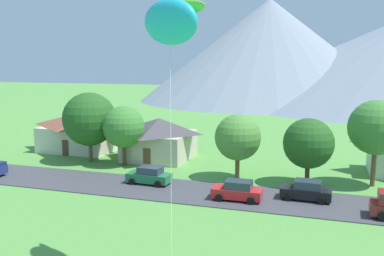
% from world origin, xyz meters
% --- Properties ---
extents(road_strip, '(160.00, 6.90, 0.08)m').
position_xyz_m(road_strip, '(0.00, 30.43, 0.04)').
color(road_strip, '#424247').
rests_on(road_strip, ground).
extents(mountain_west_ridge, '(78.77, 78.77, 30.74)m').
position_xyz_m(mountain_west_ridge, '(-9.19, 127.85, 15.37)').
color(mountain_west_ridge, gray).
rests_on(mountain_west_ridge, ground).
extents(house_leftmost, '(7.94, 8.29, 4.98)m').
position_xyz_m(house_leftmost, '(-10.66, 42.20, 2.58)').
color(house_leftmost, beige).
rests_on(house_leftmost, ground).
extents(house_right_center, '(10.01, 7.18, 5.07)m').
position_xyz_m(house_right_center, '(-22.58, 43.38, 2.63)').
color(house_right_center, beige).
rests_on(house_right_center, ground).
extents(tree_near_left, '(4.82, 4.82, 6.46)m').
position_xyz_m(tree_near_left, '(7.06, 36.09, 4.04)').
color(tree_near_left, '#4C3823').
rests_on(tree_near_left, ground).
extents(tree_left_of_center, '(6.26, 6.26, 8.21)m').
position_xyz_m(tree_left_of_center, '(-17.86, 38.25, 5.07)').
color(tree_left_of_center, brown).
rests_on(tree_left_of_center, ground).
extents(tree_center, '(4.63, 4.63, 6.58)m').
position_xyz_m(tree_center, '(0.25, 36.07, 4.25)').
color(tree_center, brown).
rests_on(tree_center, ground).
extents(tree_right_of_center, '(5.15, 5.15, 8.23)m').
position_xyz_m(tree_right_of_center, '(13.04, 37.53, 5.64)').
color(tree_right_of_center, brown).
rests_on(tree_right_of_center, ground).
extents(tree_near_right, '(4.72, 4.72, 6.82)m').
position_xyz_m(tree_near_right, '(-13.17, 37.71, 4.45)').
color(tree_near_right, '#4C3823').
rests_on(tree_near_right, ground).
extents(parked_car_black_west_end, '(4.28, 2.23, 1.68)m').
position_xyz_m(parked_car_black_west_end, '(7.24, 31.21, 0.87)').
color(parked_car_black_west_end, black).
rests_on(parked_car_black_west_end, road_strip).
extents(parked_car_green_mid_west, '(4.25, 2.18, 1.68)m').
position_xyz_m(parked_car_green_mid_west, '(-7.44, 31.59, 0.87)').
color(parked_car_green_mid_west, '#237042').
rests_on(parked_car_green_mid_west, road_strip).
extents(parked_car_red_mid_east, '(4.23, 2.14, 1.68)m').
position_xyz_m(parked_car_red_mid_east, '(1.64, 29.39, 0.87)').
color(parked_car_red_mid_east, red).
rests_on(parked_car_red_mid_east, road_strip).
extents(kite_flyer_with_kite, '(4.50, 7.40, 15.00)m').
position_xyz_m(kite_flyer_with_kite, '(0.70, 16.08, 13.67)').
color(kite_flyer_with_kite, black).
rests_on(kite_flyer_with_kite, ground).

